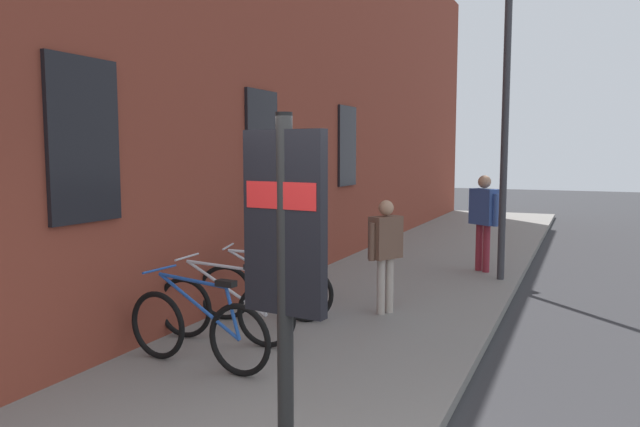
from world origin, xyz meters
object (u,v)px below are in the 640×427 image
bicycle_under_window (197,329)px  transit_info_sign (285,248)px  bicycle_beside_lamp (225,309)px  pedestrian_by_facade (484,213)px  pedestrian_near_bus (307,244)px  bicycle_far_end (266,291)px  pedestrian_crossing_street (386,245)px  street_lamp (506,94)px

bicycle_under_window → transit_info_sign: (-1.76, -1.90, 1.21)m
bicycle_beside_lamp → pedestrian_by_facade: bearing=-20.4°
bicycle_beside_lamp → transit_info_sign: size_ratio=0.74×
transit_info_sign → pedestrian_by_facade: bearing=0.4°
bicycle_beside_lamp → transit_info_sign: (-2.55, -2.08, 1.21)m
pedestrian_near_bus → pedestrian_by_facade: pedestrian_by_facade is taller
bicycle_under_window → pedestrian_near_bus: 2.39m
bicycle_far_end → pedestrian_crossing_street: (0.97, -1.29, 0.54)m
pedestrian_near_bus → bicycle_beside_lamp: bearing=168.3°
pedestrian_crossing_street → pedestrian_by_facade: 3.56m
pedestrian_crossing_street → pedestrian_near_bus: (-0.40, 0.97, 0.01)m
bicycle_under_window → street_lamp: street_lamp is taller
bicycle_under_window → pedestrian_crossing_street: size_ratio=1.16×
bicycle_beside_lamp → bicycle_under_window: bearing=-166.9°
pedestrian_near_bus → street_lamp: (3.30, -2.10, 2.18)m
bicycle_under_window → pedestrian_crossing_street: pedestrian_crossing_street is taller
street_lamp → transit_info_sign: bearing=177.4°
bicycle_beside_lamp → transit_info_sign: transit_info_sign is taller
bicycle_far_end → pedestrian_by_facade: pedestrian_by_facade is taller
transit_info_sign → pedestrian_by_facade: 7.98m
pedestrian_near_bus → pedestrian_by_facade: bearing=-23.6°
bicycle_beside_lamp → street_lamp: 6.05m
bicycle_far_end → street_lamp: 5.32m
pedestrian_crossing_street → street_lamp: street_lamp is taller
pedestrian_by_facade → street_lamp: size_ratio=0.33×
transit_info_sign → pedestrian_near_bus: 4.49m
bicycle_far_end → street_lamp: street_lamp is taller
bicycle_under_window → transit_info_sign: bearing=-132.8°
bicycle_under_window → pedestrian_crossing_street: (2.73, -1.10, 0.54)m
pedestrian_crossing_street → bicycle_beside_lamp: bearing=146.4°
pedestrian_near_bus → street_lamp: bearing=-32.5°
bicycle_beside_lamp → pedestrian_by_facade: size_ratio=1.01×
pedestrian_crossing_street → pedestrian_near_bus: bearing=112.6°
pedestrian_by_facade → street_lamp: 2.17m
bicycle_far_end → bicycle_beside_lamp: bearing=-179.7°
bicycle_far_end → pedestrian_crossing_street: 1.70m
pedestrian_near_bus → street_lamp: 4.47m
bicycle_under_window → bicycle_beside_lamp: 0.81m
bicycle_beside_lamp → pedestrian_crossing_street: 2.38m
bicycle_beside_lamp → pedestrian_crossing_street: (1.93, -1.28, 0.54)m
bicycle_under_window → pedestrian_by_facade: pedestrian_by_facade is taller
bicycle_beside_lamp → street_lamp: bearing=-26.6°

